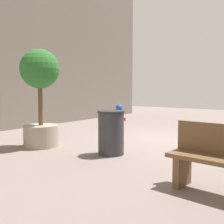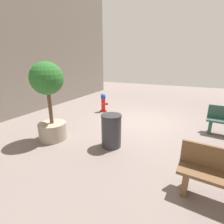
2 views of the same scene
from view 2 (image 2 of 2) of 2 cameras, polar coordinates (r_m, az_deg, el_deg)
ground_plane at (r=6.73m, az=10.24°, el=-3.57°), size 23.40×23.40×0.00m
fire_hydrant at (r=7.95m, az=-3.02°, el=3.30°), size 0.40×0.42×0.89m
planter_tree at (r=5.18m, az=-21.31°, el=5.36°), size 0.95×0.95×2.38m
trash_bin at (r=4.65m, az=-0.25°, el=-6.59°), size 0.59×0.59×0.95m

